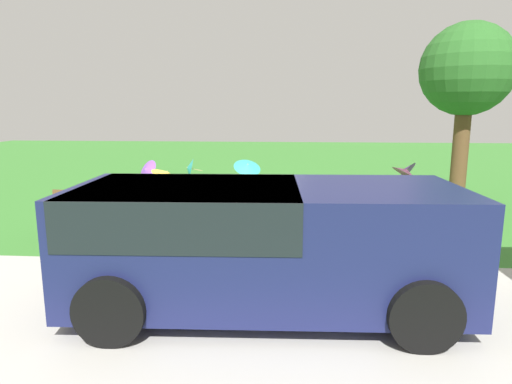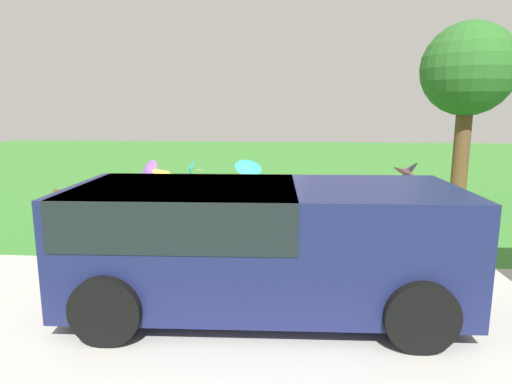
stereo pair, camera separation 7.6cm
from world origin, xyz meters
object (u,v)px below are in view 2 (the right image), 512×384
(van_dark, at_px, (250,236))
(parasol_pink_0, at_px, (407,172))
(parasol_purple_0, at_px, (407,171))
(shade_tree, at_px, (468,72))
(parasol_yellow_0, at_px, (167,174))
(park_bench, at_px, (95,212))
(parasol_red_0, at_px, (413,209))
(parasol_teal_1, at_px, (191,168))
(parasol_purple_2, at_px, (148,170))
(parasol_teal_0, at_px, (249,166))

(van_dark, distance_m, parasol_pink_0, 9.39)
(parasol_purple_0, xyz_separation_m, parasol_pink_0, (0.32, 1.32, 0.15))
(van_dark, distance_m, shade_tree, 7.92)
(parasol_yellow_0, bearing_deg, park_bench, 87.59)
(parasol_red_0, height_order, parasol_teal_1, parasol_teal_1)
(park_bench, bearing_deg, parasol_red_0, -169.46)
(parasol_teal_1, bearing_deg, parasol_red_0, 135.62)
(park_bench, bearing_deg, parasol_pink_0, -142.36)
(parasol_yellow_0, height_order, parasol_purple_2, parasol_yellow_0)
(parasol_purple_2, bearing_deg, parasol_teal_1, -155.82)
(parasol_yellow_0, height_order, parasol_pink_0, parasol_yellow_0)
(parasol_purple_0, height_order, parasol_teal_0, parasol_teal_0)
(park_bench, bearing_deg, parasol_purple_0, -137.62)
(park_bench, bearing_deg, parasol_teal_0, -111.19)
(parasol_red_0, xyz_separation_m, parasol_yellow_0, (6.11, -3.22, 0.19))
(park_bench, distance_m, parasol_pink_0, 9.19)
(shade_tree, xyz_separation_m, parasol_purple_2, (8.97, -3.37, -2.90))
(park_bench, height_order, parasol_teal_0, park_bench)
(park_bench, xyz_separation_m, parasol_purple_2, (1.08, -6.49, -0.10))
(parasol_purple_0, relative_size, parasol_teal_0, 0.87)
(parasol_teal_1, bearing_deg, parasol_purple_0, 178.77)
(van_dark, xyz_separation_m, parasol_purple_2, (4.36, -9.37, -0.54))
(parasol_teal_0, height_order, parasol_pink_0, parasol_teal_0)
(parasol_purple_0, distance_m, parasol_yellow_0, 7.84)
(parasol_red_0, distance_m, parasol_yellow_0, 6.91)
(parasol_yellow_0, bearing_deg, parasol_teal_0, -141.45)
(park_bench, relative_size, parasol_teal_1, 2.18)
(parasol_red_0, xyz_separation_m, parasol_pink_0, (-0.98, -4.44, 0.15))
(parasol_purple_2, bearing_deg, parasol_pink_0, 173.97)
(parasol_pink_0, bearing_deg, park_bench, 37.64)
(parasol_purple_0, xyz_separation_m, parasol_purple_2, (8.67, 0.44, -0.01))
(park_bench, relative_size, parasol_purple_0, 1.63)
(parasol_purple_0, distance_m, parasol_teal_1, 7.35)
(shade_tree, height_order, parasol_pink_0, shade_tree)
(parasol_yellow_0, bearing_deg, van_dark, 113.08)
(parasol_purple_2, xyz_separation_m, parasol_teal_1, (-1.33, -0.60, -0.01))
(parasol_pink_0, bearing_deg, shade_tree, 103.92)
(parasol_teal_0, bearing_deg, shade_tree, 151.28)
(parasol_purple_0, relative_size, parasol_teal_1, 1.34)
(shade_tree, height_order, parasol_teal_0, shade_tree)
(parasol_purple_0, xyz_separation_m, parasol_yellow_0, (7.41, 2.54, 0.19))
(van_dark, relative_size, park_bench, 2.82)
(shade_tree, height_order, parasol_purple_2, shade_tree)
(parasol_purple_0, height_order, parasol_teal_1, parasol_purple_0)
(parasol_red_0, relative_size, parasol_yellow_0, 0.76)
(van_dark, bearing_deg, parasol_yellow_0, -66.92)
(shade_tree, distance_m, parasol_purple_2, 10.01)
(shade_tree, distance_m, parasol_purple_0, 4.79)
(parasol_yellow_0, height_order, parasol_teal_1, parasol_yellow_0)
(park_bench, bearing_deg, parasol_purple_2, -80.57)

